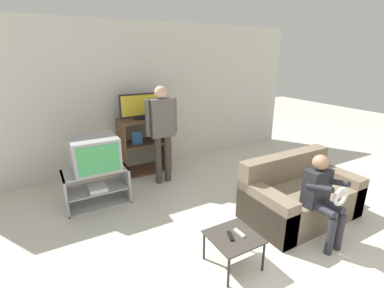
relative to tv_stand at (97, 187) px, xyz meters
name	(u,v)px	position (x,y,z in m)	size (l,w,h in m)	color
wall_back	(149,97)	(1.27, 1.10, 1.04)	(6.40, 0.06, 2.60)	beige
tv_stand	(97,187)	(0.00, 0.00, 0.00)	(0.87, 0.47, 0.52)	#A8A8AD
television_main	(95,154)	(0.03, 0.01, 0.50)	(0.61, 0.54, 0.47)	#9E9EA3
media_shelf	(144,145)	(1.01, 0.79, 0.24)	(0.84, 0.49, 0.98)	brown
television_flat	(142,107)	(1.02, 0.80, 0.93)	(0.78, 0.20, 0.44)	black
snack_table	(234,239)	(0.94, -1.95, 0.05)	(0.47, 0.47, 0.34)	#38332D
remote_control_black	(230,236)	(0.90, -1.94, 0.10)	(0.04, 0.14, 0.02)	black
remote_control_white	(239,233)	(1.01, -1.94, 0.10)	(0.04, 0.14, 0.02)	silver
couch	(299,196)	(2.25, -1.63, 0.02)	(1.47, 0.83, 0.78)	#756651
person_standing_adult	(162,126)	(1.11, 0.19, 0.71)	(0.53, 0.20, 1.60)	#3D3833
person_seated_child	(322,193)	(2.02, -2.10, 0.35)	(0.33, 0.43, 1.03)	#2D2D38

